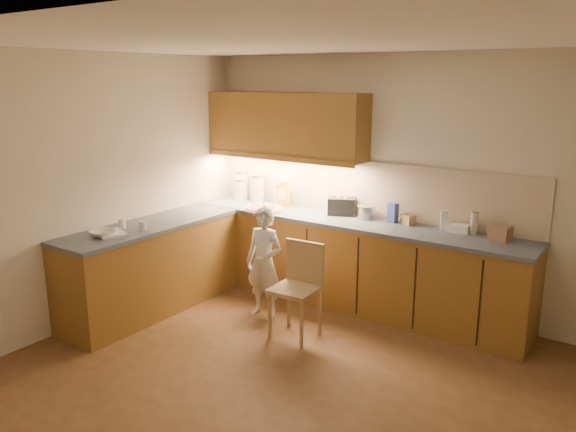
% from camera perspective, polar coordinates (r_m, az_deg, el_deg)
% --- Properties ---
extents(room, '(4.54, 4.50, 2.62)m').
position_cam_1_polar(room, '(4.10, -0.40, 4.37)').
color(room, brown).
rests_on(room, ground).
extents(l_counter, '(3.77, 2.62, 0.92)m').
position_cam_1_polar(l_counter, '(5.90, -0.72, -4.83)').
color(l_counter, olive).
rests_on(l_counter, ground).
extents(backsplash, '(3.75, 0.02, 0.58)m').
position_cam_1_polar(backsplash, '(6.05, 7.58, 2.84)').
color(backsplash, beige).
rests_on(backsplash, l_counter).
extents(upper_cabinets, '(1.95, 0.36, 0.73)m').
position_cam_1_polar(upper_cabinets, '(6.29, -0.31, 9.25)').
color(upper_cabinets, olive).
rests_on(upper_cabinets, ground).
extents(pizza_on_board, '(0.45, 0.45, 0.18)m').
position_cam_1_polar(pizza_on_board, '(6.26, -2.52, 0.79)').
color(pizza_on_board, tan).
rests_on(pizza_on_board, l_counter).
extents(child, '(0.42, 0.28, 1.13)m').
position_cam_1_polar(child, '(5.60, -2.44, -4.77)').
color(child, white).
rests_on(child, ground).
extents(wooden_chair, '(0.42, 0.42, 0.88)m').
position_cam_1_polar(wooden_chair, '(5.22, 1.12, -6.78)').
color(wooden_chair, tan).
rests_on(wooden_chair, ground).
extents(mixing_bowl, '(0.24, 0.24, 0.06)m').
position_cam_1_polar(mixing_bowl, '(5.49, -18.32, -1.68)').
color(mixing_bowl, white).
rests_on(mixing_bowl, l_counter).
extents(canister_a, '(0.17, 0.17, 0.35)m').
position_cam_1_polar(canister_a, '(6.82, -4.82, 3.17)').
color(canister_a, white).
rests_on(canister_a, l_counter).
extents(canister_b, '(0.14, 0.14, 0.25)m').
position_cam_1_polar(canister_b, '(6.80, -4.90, 2.73)').
color(canister_b, silver).
rests_on(canister_b, l_counter).
extents(canister_c, '(0.17, 0.17, 0.32)m').
position_cam_1_polar(canister_c, '(6.68, -3.13, 2.86)').
color(canister_c, beige).
rests_on(canister_c, l_counter).
extents(canister_d, '(0.15, 0.15, 0.24)m').
position_cam_1_polar(canister_d, '(6.50, -0.74, 2.19)').
color(canister_d, beige).
rests_on(canister_d, l_counter).
extents(oil_jug, '(0.13, 0.11, 0.34)m').
position_cam_1_polar(oil_jug, '(6.42, -0.39, 2.41)').
color(oil_jug, gold).
rests_on(oil_jug, l_counter).
extents(toaster, '(0.33, 0.27, 0.19)m').
position_cam_1_polar(toaster, '(6.04, 5.48, 0.98)').
color(toaster, black).
rests_on(toaster, l_counter).
extents(steel_pot, '(0.18, 0.18, 0.14)m').
position_cam_1_polar(steel_pot, '(5.92, 7.88, 0.40)').
color(steel_pot, '#AAABAF').
rests_on(steel_pot, l_counter).
extents(blue_box, '(0.11, 0.09, 0.20)m').
position_cam_1_polar(blue_box, '(5.81, 10.61, 0.35)').
color(blue_box, '#3750A6').
rests_on(blue_box, l_counter).
extents(card_box_a, '(0.16, 0.14, 0.10)m').
position_cam_1_polar(card_box_a, '(5.76, 12.09, -0.36)').
color(card_box_a, tan).
rests_on(card_box_a, l_counter).
extents(white_bottle, '(0.08, 0.08, 0.19)m').
position_cam_1_polar(white_bottle, '(5.65, 15.56, -0.38)').
color(white_bottle, silver).
rests_on(white_bottle, l_counter).
extents(flat_pack, '(0.20, 0.14, 0.08)m').
position_cam_1_polar(flat_pack, '(5.59, 16.98, -1.18)').
color(flat_pack, white).
rests_on(flat_pack, l_counter).
extents(tall_jar, '(0.07, 0.07, 0.22)m').
position_cam_1_polar(tall_jar, '(5.55, 18.38, -0.64)').
color(tall_jar, silver).
rests_on(tall_jar, l_counter).
extents(card_box_b, '(0.20, 0.17, 0.14)m').
position_cam_1_polar(card_box_b, '(5.42, 20.75, -1.62)').
color(card_box_b, '#997052').
rests_on(card_box_b, l_counter).
extents(dough_cloth, '(0.36, 0.32, 0.02)m').
position_cam_1_polar(dough_cloth, '(5.54, -17.59, -1.68)').
color(dough_cloth, white).
rests_on(dough_cloth, l_counter).
extents(spice_jar_a, '(0.08, 0.08, 0.09)m').
position_cam_1_polar(spice_jar_a, '(5.73, -16.50, -0.76)').
color(spice_jar_a, white).
rests_on(spice_jar_a, l_counter).
extents(spice_jar_b, '(0.08, 0.08, 0.09)m').
position_cam_1_polar(spice_jar_b, '(5.61, -14.56, -0.95)').
color(spice_jar_b, silver).
rests_on(spice_jar_b, l_counter).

